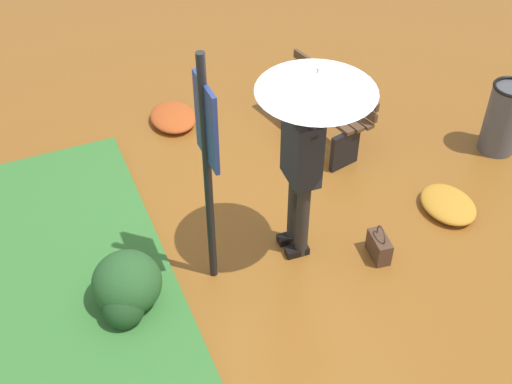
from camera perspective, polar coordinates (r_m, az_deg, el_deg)
ground_plane at (r=6.52m, az=2.86°, el=-3.99°), size 18.00×18.00×0.00m
person_with_umbrella at (r=5.39m, az=4.60°, el=6.34°), size 0.96×0.96×2.04m
info_sign_post at (r=5.23m, az=-4.18°, el=3.64°), size 0.44×0.07×2.30m
handbag at (r=6.37m, az=10.45°, el=-4.58°), size 0.32×0.18×0.37m
park_bench at (r=7.63m, az=5.63°, el=7.49°), size 1.42×0.66×0.75m
trash_bin at (r=7.82m, az=20.37°, el=5.93°), size 0.42×0.42×0.83m
shrub_cluster at (r=5.87m, az=-10.99°, el=-8.00°), size 0.66×0.60×0.54m
leaf_pile_by_bench at (r=8.02m, az=-7.07°, el=6.35°), size 0.66×0.53×0.15m
leaf_pile_far_path at (r=7.04m, az=16.06°, el=-1.02°), size 0.64×0.51×0.14m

